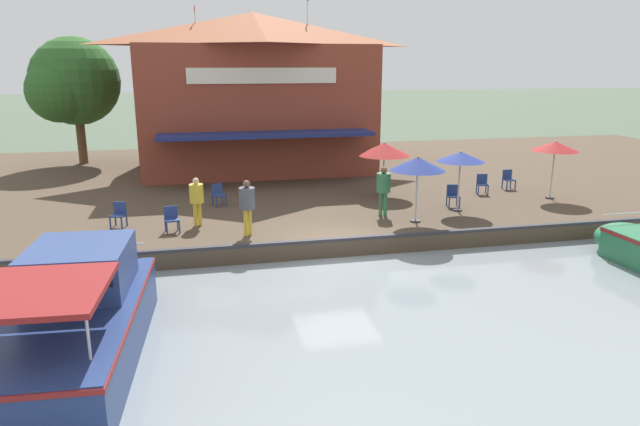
{
  "coord_description": "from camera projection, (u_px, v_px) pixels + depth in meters",
  "views": [
    {
      "loc": [
        16.48,
        -4.18,
        6.02
      ],
      "look_at": [
        -1.0,
        -0.3,
        1.3
      ],
      "focal_mm": 32.0,
      "sensor_mm": 36.0,
      "label": 1
    }
  ],
  "objects": [
    {
      "name": "ground_plane",
      "position": [
        336.0,
        260.0,
        17.97
      ],
      "size": [
        220.0,
        220.0,
        0.0
      ],
      "primitive_type": "plane",
      "color": "#4C5B47"
    },
    {
      "name": "quay_deck",
      "position": [
        282.0,
        182.0,
        28.28
      ],
      "size": [
        22.0,
        56.0,
        0.6
      ],
      "primitive_type": "cube",
      "color": "#4C3D2D",
      "rests_on": "ground"
    },
    {
      "name": "quay_edge_fender",
      "position": [
        336.0,
        240.0,
        17.9
      ],
      "size": [
        0.2,
        50.4,
        0.1
      ],
      "primitive_type": "cube",
      "color": "#2D2D33",
      "rests_on": "quay_deck"
    },
    {
      "name": "waterfront_restaurant",
      "position": [
        254.0,
        91.0,
        29.65
      ],
      "size": [
        9.67,
        11.92,
        8.75
      ],
      "color": "brown",
      "rests_on": "quay_deck"
    },
    {
      "name": "patio_umbrella_mid_patio_left",
      "position": [
        555.0,
        146.0,
        23.02
      ],
      "size": [
        1.86,
        1.86,
        2.4
      ],
      "color": "#B7B7B7",
      "rests_on": "quay_deck"
    },
    {
      "name": "patio_umbrella_near_quay_edge",
      "position": [
        461.0,
        157.0,
        21.08
      ],
      "size": [
        1.78,
        1.78,
        2.29
      ],
      "color": "#B7B7B7",
      "rests_on": "quay_deck"
    },
    {
      "name": "patio_umbrella_back_row",
      "position": [
        384.0,
        149.0,
        23.66
      ],
      "size": [
        2.16,
        2.16,
        2.26
      ],
      "color": "#B7B7B7",
      "rests_on": "quay_deck"
    },
    {
      "name": "patio_umbrella_by_entrance",
      "position": [
        418.0,
        164.0,
        19.58
      ],
      "size": [
        1.9,
        1.9,
        2.35
      ],
      "color": "#B7B7B7",
      "rests_on": "quay_deck"
    },
    {
      "name": "cafe_chair_beside_entrance",
      "position": [
        172.0,
        218.0,
        18.78
      ],
      "size": [
        0.51,
        0.51,
        0.85
      ],
      "color": "navy",
      "rests_on": "quay_deck"
    },
    {
      "name": "cafe_chair_back_row_seat",
      "position": [
        218.0,
        193.0,
        22.29
      ],
      "size": [
        0.56,
        0.56,
        0.85
      ],
      "color": "navy",
      "rests_on": "quay_deck"
    },
    {
      "name": "cafe_chair_facing_river",
      "position": [
        508.0,
        178.0,
        25.22
      ],
      "size": [
        0.45,
        0.45,
        0.85
      ],
      "color": "navy",
      "rests_on": "quay_deck"
    },
    {
      "name": "cafe_chair_mid_patio",
      "position": [
        453.0,
        195.0,
        22.12
      ],
      "size": [
        0.51,
        0.51,
        0.85
      ],
      "color": "navy",
      "rests_on": "quay_deck"
    },
    {
      "name": "cafe_chair_under_first_umbrella",
      "position": [
        482.0,
        183.0,
        24.22
      ],
      "size": [
        0.55,
        0.55,
        0.85
      ],
      "color": "navy",
      "rests_on": "quay_deck"
    },
    {
      "name": "cafe_chair_far_corner_seat",
      "position": [
        119.0,
        213.0,
        19.35
      ],
      "size": [
        0.55,
        0.55,
        0.85
      ],
      "color": "navy",
      "rests_on": "quay_deck"
    },
    {
      "name": "person_at_quay_edge",
      "position": [
        247.0,
        201.0,
        18.25
      ],
      "size": [
        0.51,
        0.51,
        1.82
      ],
      "color": "gold",
      "rests_on": "quay_deck"
    },
    {
      "name": "person_mid_patio",
      "position": [
        384.0,
        185.0,
        20.67
      ],
      "size": [
        0.51,
        0.51,
        1.8
      ],
      "color": "#337547",
      "rests_on": "quay_deck"
    },
    {
      "name": "person_near_entrance",
      "position": [
        197.0,
        196.0,
        19.36
      ],
      "size": [
        0.47,
        0.47,
        1.67
      ],
      "color": "gold",
      "rests_on": "quay_deck"
    },
    {
      "name": "motorboat_far_downstream",
      "position": [
        81.0,
        312.0,
        12.14
      ],
      "size": [
        7.25,
        2.96,
        2.21
      ],
      "color": "navy",
      "rests_on": "river_water"
    },
    {
      "name": "tree_downstream_bank",
      "position": [
        230.0,
        64.0,
        31.05
      ],
      "size": [
        4.26,
        4.06,
        7.54
      ],
      "color": "brown",
      "rests_on": "quay_deck"
    },
    {
      "name": "tree_behind_restaurant",
      "position": [
        71.0,
        84.0,
        30.47
      ],
      "size": [
        4.93,
        4.7,
        6.82
      ],
      "color": "brown",
      "rests_on": "quay_deck"
    }
  ]
}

